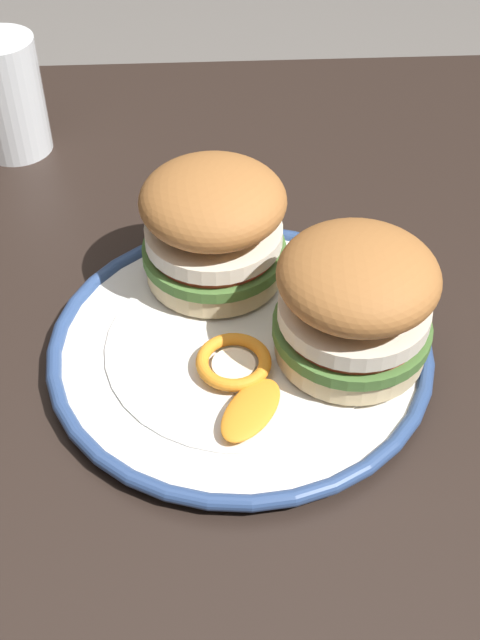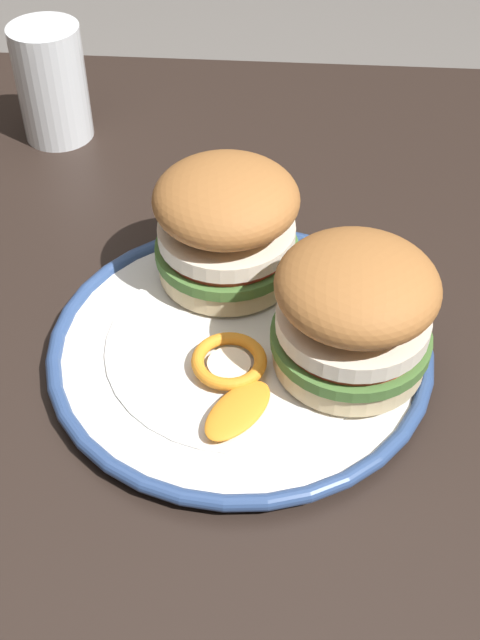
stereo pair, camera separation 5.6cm
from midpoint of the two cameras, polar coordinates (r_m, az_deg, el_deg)
The scene contains 7 objects.
dining_table at distance 0.76m, azimuth -0.32°, elevation -4.75°, with size 1.19×0.89×0.71m.
dinner_plate at distance 0.64m, azimuth -2.51°, elevation -2.07°, with size 0.30×0.30×0.02m.
sandwich_half_left at distance 0.67m, azimuth -4.28°, elevation 6.52°, with size 0.17×0.17×0.10m.
sandwich_half_right at distance 0.60m, azimuth 5.31°, elevation 1.25°, with size 0.16×0.16×0.10m.
orange_peel_curled at distance 0.62m, azimuth -3.07°, elevation -3.03°, with size 0.08×0.08×0.01m.
orange_peel_strip_long at distance 0.59m, azimuth -2.01°, elevation -6.35°, with size 0.06×0.07×0.01m.
drinking_glass at distance 0.90m, azimuth -17.45°, elevation 13.98°, with size 0.07×0.07×0.12m.
Camera 1 is at (0.05, 0.50, 1.18)m, focal length 46.31 mm.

